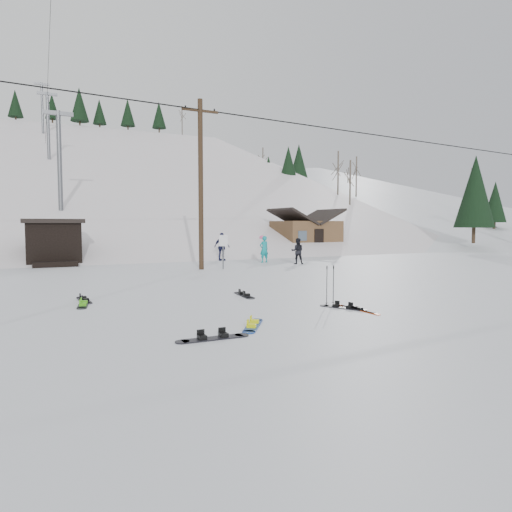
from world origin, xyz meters
name	(u,v)px	position (x,y,z in m)	size (l,w,h in m)	color
ground	(316,324)	(0.00, 0.00, 0.00)	(200.00, 200.00, 0.00)	silver
ski_slope	(86,332)	(0.00, 55.00, -12.00)	(60.00, 75.00, 45.00)	white
ridge_right	(339,308)	(38.00, 50.00, -11.00)	(34.00, 85.00, 36.00)	silver
treeline_right	(363,241)	(36.00, 42.00, 0.00)	(20.00, 60.00, 10.00)	black
treeline_crest	(67,237)	(0.00, 86.00, 0.00)	(50.00, 6.00, 10.00)	black
utility_pole	(201,182)	(2.00, 14.00, 4.68)	(2.00, 0.26, 9.00)	#3A2819
trail_sign	(223,246)	(3.10, 13.58, 1.27)	(0.50, 0.09, 1.85)	#595B60
lift_hut	(53,242)	(-5.00, 20.94, 1.36)	(3.40, 4.10, 2.75)	black
lift_tower_near	(59,155)	(-4.00, 30.00, 7.86)	(2.20, 0.36, 8.00)	#595B60
lift_tower_mid	(48,122)	(-4.00, 50.00, 14.36)	(2.20, 0.36, 8.00)	#595B60
lift_tower_far	(42,105)	(-4.00, 70.00, 20.86)	(2.20, 0.36, 8.00)	#595B60
cabin	(306,235)	(15.00, 24.00, 1.48)	(5.39, 4.40, 3.77)	brown
hero_snowboard	(253,325)	(-1.51, 0.41, 0.03)	(1.03, 1.37, 0.11)	#173D96
hero_skis	(357,309)	(2.05, 0.99, 0.03)	(0.16, 1.80, 0.09)	#D24515
ski_poles	(330,285)	(1.86, 2.03, 0.61)	(0.33, 0.09, 1.19)	black
board_scatter_a	(213,338)	(-2.81, -0.31, 0.03)	(1.63, 0.33, 0.11)	black
board_scatter_b	(84,300)	(-4.74, 6.07, 0.03)	(0.36, 1.57, 0.11)	black
board_scatter_c	(83,304)	(-4.84, 5.23, 0.03)	(0.50, 1.48, 0.11)	black
board_scatter_d	(343,307)	(1.85, 1.37, 0.03)	(0.82, 1.31, 0.10)	black
board_scatter_f	(244,295)	(0.25, 4.72, 0.03)	(0.42, 1.57, 0.11)	black
skier_teal	(264,249)	(7.07, 16.46, 0.84)	(0.61, 0.40, 1.68)	#0E898E
skier_dark	(297,251)	(8.36, 14.51, 0.79)	(0.77, 0.60, 1.58)	black
skier_pink	(262,245)	(10.38, 23.22, 0.76)	(0.99, 0.57, 1.53)	#E9528F
skier_navy	(222,247)	(5.17, 18.89, 0.93)	(1.09, 0.46, 1.87)	#191D40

